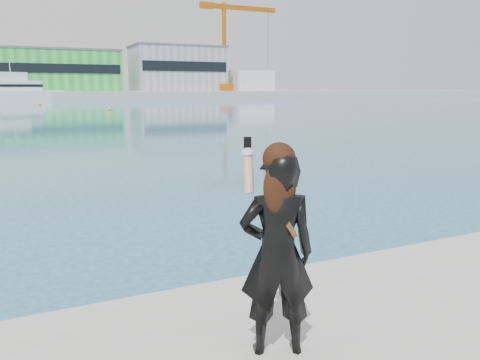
% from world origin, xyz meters
% --- Properties ---
extents(far_quay, '(320.00, 40.00, 2.00)m').
position_xyz_m(far_quay, '(0.00, 130.00, 1.00)').
color(far_quay, '#9E9E99').
rests_on(far_quay, ground).
extents(warehouse_green, '(30.60, 16.36, 10.50)m').
position_xyz_m(warehouse_green, '(8.00, 127.98, 7.26)').
color(warehouse_green, green).
rests_on(warehouse_green, far_quay).
extents(warehouse_grey_right, '(25.50, 15.35, 12.50)m').
position_xyz_m(warehouse_grey_right, '(40.00, 127.98, 8.26)').
color(warehouse_grey_right, gray).
rests_on(warehouse_grey_right, far_quay).
extents(ancillary_shed, '(12.00, 10.00, 6.00)m').
position_xyz_m(ancillary_shed, '(62.00, 126.00, 5.00)').
color(ancillary_shed, silver).
rests_on(ancillary_shed, far_quay).
extents(dock_crane, '(23.00, 4.00, 24.00)m').
position_xyz_m(dock_crane, '(53.20, 122.00, 15.07)').
color(dock_crane, '#C35C0B').
rests_on(dock_crane, far_quay).
extents(flagpole_right, '(1.28, 0.16, 8.00)m').
position_xyz_m(flagpole_right, '(22.09, 121.00, 6.54)').
color(flagpole_right, silver).
rests_on(flagpole_right, far_quay).
extents(motor_yacht, '(17.90, 10.71, 8.09)m').
position_xyz_m(motor_yacht, '(-1.59, 110.08, 2.27)').
color(motor_yacht, white).
rests_on(motor_yacht, ground).
extents(buoy_near, '(0.50, 0.50, 0.50)m').
position_xyz_m(buoy_near, '(9.02, 60.48, 0.00)').
color(buoy_near, '#F2AF0C').
rests_on(buoy_near, ground).
extents(buoy_extra, '(0.50, 0.50, 0.50)m').
position_xyz_m(buoy_extra, '(1.29, 82.00, 0.00)').
color(buoy_extra, '#F2AF0C').
rests_on(buoy_extra, ground).
extents(woman, '(0.71, 0.58, 1.76)m').
position_xyz_m(woman, '(-0.03, -0.52, 1.69)').
color(woman, black).
rests_on(woman, near_quay).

